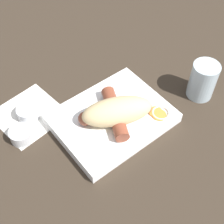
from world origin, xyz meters
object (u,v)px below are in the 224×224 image
(bread_roll, at_px, (118,111))
(condiment_cup_near, at_px, (28,113))
(sausage, at_px, (116,113))
(condiment_cup_far, at_px, (21,135))
(drink_glass, at_px, (203,81))
(food_tray, at_px, (112,118))

(bread_roll, xyz_separation_m, condiment_cup_near, (0.15, -0.15, -0.04))
(sausage, height_order, condiment_cup_far, sausage)
(sausage, height_order, drink_glass, drink_glass)
(food_tray, xyz_separation_m, bread_roll, (-0.00, 0.02, 0.04))
(sausage, xyz_separation_m, drink_glass, (-0.22, 0.06, 0.01))
(food_tray, relative_size, drink_glass, 2.69)
(sausage, bearing_deg, food_tray, -76.86)
(sausage, relative_size, condiment_cup_near, 3.09)
(food_tray, xyz_separation_m, sausage, (-0.00, 0.01, 0.03))
(condiment_cup_far, bearing_deg, drink_glass, 159.70)
(condiment_cup_near, distance_m, condiment_cup_far, 0.06)
(food_tray, height_order, condiment_cup_far, condiment_cup_far)
(food_tray, distance_m, bread_roll, 0.05)
(condiment_cup_far, xyz_separation_m, drink_glass, (-0.41, 0.15, 0.03))
(food_tray, height_order, condiment_cup_near, condiment_cup_near)
(bread_roll, relative_size, drink_glass, 1.80)
(bread_roll, distance_m, drink_glass, 0.23)
(bread_roll, relative_size, condiment_cup_far, 3.35)
(bread_roll, height_order, condiment_cup_far, bread_roll)
(condiment_cup_near, bearing_deg, bread_roll, 134.26)
(bread_roll, distance_m, condiment_cup_far, 0.22)
(sausage, xyz_separation_m, condiment_cup_far, (0.19, -0.10, -0.03))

